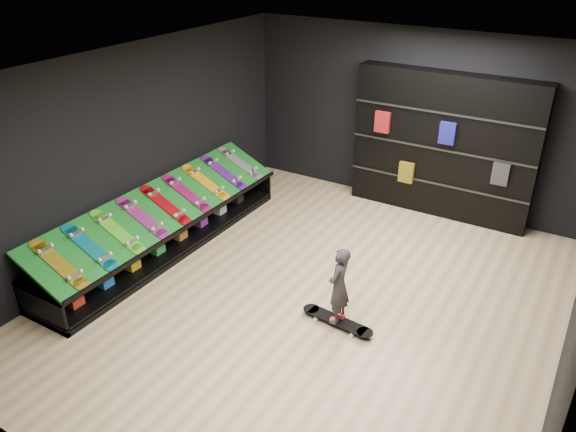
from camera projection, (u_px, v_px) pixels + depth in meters
The scene contains 19 objects.
floor at pixel (312, 297), 7.47m from camera, with size 6.00×7.00×0.01m, color beige.
ceiling at pixel (318, 71), 6.08m from camera, with size 6.00×7.00×0.01m, color white.
wall_back at pixel (415, 119), 9.44m from camera, with size 6.00×0.02×3.00m, color black.
wall_front at pixel (86, 370), 4.11m from camera, with size 6.00×0.02×3.00m, color black.
wall_left at pixel (134, 150), 8.15m from camera, with size 0.02×7.00×3.00m, color black.
display_rack at pixel (166, 233), 8.52m from camera, with size 0.90×4.50×0.50m, color black, non-canonical shape.
turf_ramp at pixel (165, 206), 8.28m from camera, with size 1.00×4.50×0.04m, color #0E5B17.
back_shelving at pixel (443, 146), 9.17m from camera, with size 2.99×0.35×2.39m, color black.
floor_skateboard at pixel (337, 322), 6.92m from camera, with size 0.98×0.22×0.09m, color black, non-canonical shape.
child at pixel (338, 299), 6.76m from camera, with size 0.23×0.16×0.60m, color black.
display_board_0 at pixel (59, 264), 6.82m from camera, with size 0.98×0.22×0.09m, color yellow, non-canonical shape.
display_board_1 at pixel (90, 247), 7.18m from camera, with size 0.98×0.22×0.09m, color #0C8C99, non-canonical shape.
display_board_2 at pixel (118, 232), 7.54m from camera, with size 0.98×0.22×0.09m, color green, non-canonical shape.
display_board_3 at pixel (143, 218), 7.90m from camera, with size 0.98×0.22×0.09m, color #2626BF, non-canonical shape.
display_board_4 at pixel (166, 205), 8.27m from camera, with size 0.98×0.22×0.09m, color red, non-canonical shape.
display_board_5 at pixel (187, 193), 8.63m from camera, with size 0.98×0.22×0.09m, color #E5198C, non-canonical shape.
display_board_6 at pixel (206, 183), 8.99m from camera, with size 0.98×0.22×0.09m, color orange, non-canonical shape.
display_board_7 at pixel (224, 173), 9.35m from camera, with size 0.98×0.22×0.09m, color purple, non-canonical shape.
display_board_8 at pixel (240, 163), 9.71m from camera, with size 0.98×0.22×0.09m, color black, non-canonical shape.
Camera 1 is at (2.89, -5.41, 4.40)m, focal length 35.00 mm.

